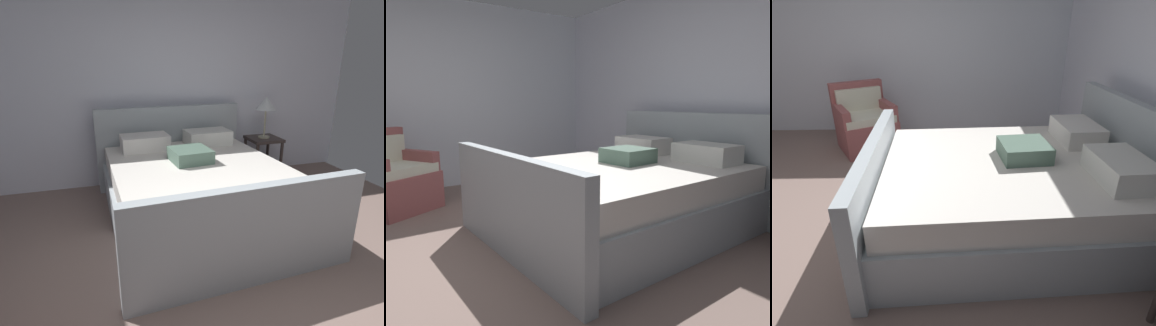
{
  "view_description": "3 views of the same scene",
  "coord_description": "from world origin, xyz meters",
  "views": [
    {
      "loc": [
        -0.94,
        -1.33,
        1.66
      ],
      "look_at": [
        -0.16,
        1.32,
        0.74
      ],
      "focal_mm": 29.19,
      "sensor_mm": 36.0,
      "label": 1
    },
    {
      "loc": [
        2.41,
        -0.52,
        1.2
      ],
      "look_at": [
        0.06,
        1.08,
        0.7
      ],
      "focal_mm": 32.66,
      "sensor_mm": 36.0,
      "label": 2
    },
    {
      "loc": [
        2.41,
        1.15,
        1.73
      ],
      "look_at": [
        -0.3,
        1.22,
        0.46
      ],
      "focal_mm": 29.46,
      "sensor_mm": 36.0,
      "label": 3
    }
  ],
  "objects": [
    {
      "name": "ground_plane",
      "position": [
        0.0,
        0.0,
        -0.01
      ],
      "size": [
        5.32,
        5.75,
        0.02
      ],
      "primitive_type": "cube",
      "color": "#7F685F"
    },
    {
      "name": "bed",
      "position": [
        -0.01,
        1.62,
        0.34
      ],
      "size": [
        2.04,
        2.39,
        1.08
      ],
      "color": "#A0A9AF",
      "rests_on": "ground"
    },
    {
      "name": "armchair",
      "position": [
        -1.87,
        -0.12,
        0.35
      ],
      "size": [
        0.99,
        0.99,
        0.9
      ],
      "color": "#985050",
      "rests_on": "ground"
    },
    {
      "name": "wall_back",
      "position": [
        0.0,
        2.94,
        1.28
      ],
      "size": [
        5.44,
        0.12,
        2.57
      ],
      "primitive_type": "cube",
      "color": "silver",
      "rests_on": "ground"
    },
    {
      "name": "wall_side_left",
      "position": [
        -2.72,
        0.0,
        1.28
      ],
      "size": [
        0.12,
        5.87,
        2.57
      ],
      "primitive_type": "cube",
      "color": "silver",
      "rests_on": "ground"
    }
  ]
}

